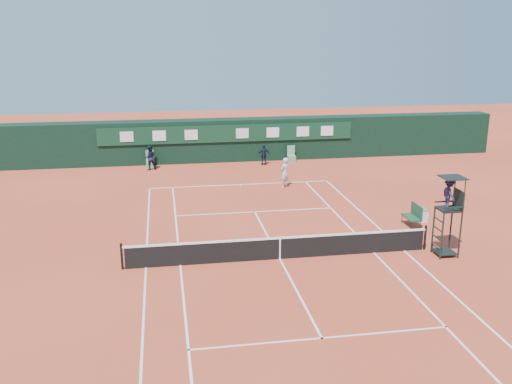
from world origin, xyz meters
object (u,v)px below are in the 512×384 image
at_px(tennis_net, 280,248).
at_px(player_bench, 414,214).
at_px(umpire_chair, 449,200).
at_px(cooler, 421,215).
at_px(player, 285,173).

relative_size(tennis_net, player_bench, 10.75).
bearing_deg(umpire_chair, cooler, 77.67).
relative_size(player_bench, cooler, 1.86).
distance_m(umpire_chair, player_bench, 4.14).
xyz_separation_m(tennis_net, umpire_chair, (6.95, -0.74, 1.95)).
bearing_deg(player_bench, player, 120.48).
xyz_separation_m(cooler, player, (-5.34, 7.30, 0.58)).
height_order(tennis_net, umpire_chair, umpire_chair).
bearing_deg(cooler, player, 126.16).
height_order(umpire_chair, player, umpire_chair).
bearing_deg(player, player_bench, 77.74).
xyz_separation_m(player_bench, cooler, (0.68, 0.62, -0.27)).
relative_size(umpire_chair, cooler, 5.30).
relative_size(tennis_net, player, 7.09).
bearing_deg(player_bench, umpire_chair, -94.12).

